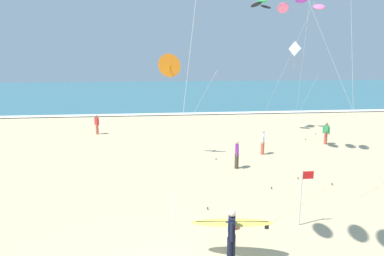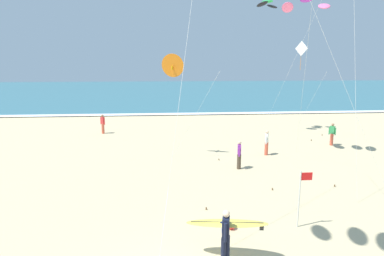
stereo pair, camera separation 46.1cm
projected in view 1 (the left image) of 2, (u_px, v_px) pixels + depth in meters
ocean_water at (159, 91)px, 65.46m from camera, size 160.00×60.00×0.08m
shoreline_foam at (163, 114)px, 36.53m from camera, size 160.00×1.43×0.01m
surfer_trailing at (232, 228)px, 9.70m from camera, size 2.51×1.17×1.71m
kite_diamond_ivory_far at (295, 52)px, 27.25m from camera, size 1.65×2.66×7.45m
kite_delta_amber_high at (170, 66)px, 19.55m from camera, size 3.41×1.55×6.29m
kite_arc_emerald_close at (261, 5)px, 25.66m from camera, size 3.99×4.24×10.44m
kite_arc_violet_extra at (301, 5)px, 19.28m from camera, size 3.02×5.44×9.40m
bystander_white_top at (263, 142)px, 20.94m from camera, size 0.30×0.46×1.59m
bystander_green_top at (326, 133)px, 23.53m from camera, size 0.37×0.38×1.59m
bystander_red_top at (97, 124)px, 26.73m from camera, size 0.41×0.34×1.59m
bystander_purple_top at (237, 154)px, 18.19m from camera, size 0.24×0.49×1.59m
lifeguard_flag at (303, 192)px, 11.77m from camera, size 0.45×0.05×2.10m
beach_ball at (234, 225)px, 11.74m from camera, size 0.28×0.28×0.28m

